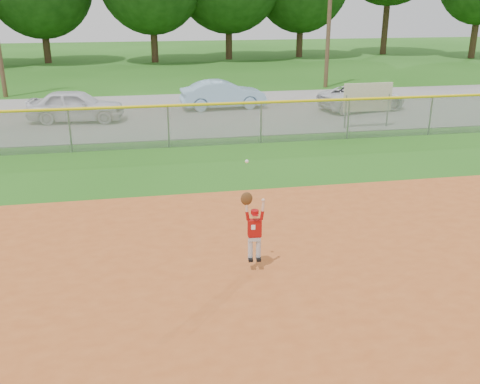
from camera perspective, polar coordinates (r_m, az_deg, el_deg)
name	(u,v)px	position (r m, az deg, el deg)	size (l,w,h in m)	color
ground	(204,289)	(9.96, -3.90, -10.30)	(120.00, 120.00, 0.00)	#235D15
parking_strip	(161,113)	(25.07, -8.40, 8.30)	(44.00, 10.00, 0.03)	gray
car_white_a	(76,106)	(24.01, -17.10, 8.81)	(1.60, 3.97, 1.35)	silver
car_blue	(223,95)	(25.79, -1.81, 10.35)	(1.39, 4.00, 1.32)	#93BEDC
car_white_b	(362,98)	(26.10, 12.93, 9.80)	(1.92, 4.17, 1.16)	silver
sponsor_sign	(368,99)	(22.38, 13.46, 9.67)	(2.06, 0.09, 1.83)	gray
outfield_fence	(168,123)	(19.03, -7.66, 7.29)	(40.06, 0.10, 1.55)	gray
power_lines	(170,4)	(30.61, -7.46, 19.23)	(19.40, 0.24, 9.00)	#4C3823
ballplayer	(253,227)	(10.14, 1.44, -3.73)	(0.46, 0.21, 2.03)	silver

